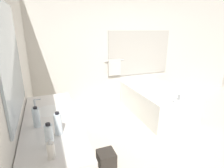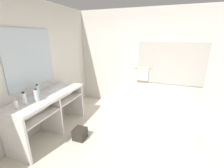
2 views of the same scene
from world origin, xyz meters
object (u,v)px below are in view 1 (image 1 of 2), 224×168
Objects in this scene: water_bottle_1 at (49,136)px; waste_bin at (106,159)px; bathtub at (156,100)px; water_bottle_3 at (36,117)px; water_bottle_2 at (58,124)px; soap_dispenser at (51,150)px.

water_bottle_1 is 0.95× the size of waste_bin.
bathtub is at bearing 35.81° from waste_bin.
waste_bin is (0.70, 0.51, -0.88)m from water_bottle_1.
bathtub is 7.36× the size of water_bottle_3.
water_bottle_2 is 1.05× the size of water_bottle_3.
bathtub is 2.94m from water_bottle_1.
water_bottle_2 reaches higher than water_bottle_1.
water_bottle_1 is 0.42m from water_bottle_3.
water_bottle_1 reaches higher than water_bottle_3.
bathtub is at bearing 27.71° from water_bottle_3.
water_bottle_2 is 0.31m from water_bottle_3.
water_bottle_2 is 0.99× the size of waste_bin.
bathtub reaches higher than waste_bin.
waste_bin is (0.70, 0.67, -0.84)m from soap_dispenser.
bathtub is 6.95× the size of waste_bin.
water_bottle_2 reaches higher than bathtub.
bathtub is 7.32× the size of water_bottle_1.
waste_bin is at bearing 29.16° from water_bottle_2.
soap_dispenser is at bearing -135.98° from waste_bin.
waste_bin is at bearing 36.08° from water_bottle_1.
soap_dispenser is (-0.09, -0.33, -0.04)m from water_bottle_2.
soap_dispenser is (0.12, -0.56, -0.03)m from water_bottle_3.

